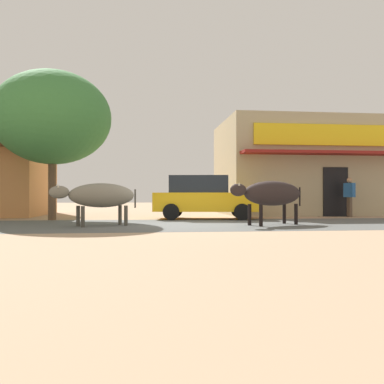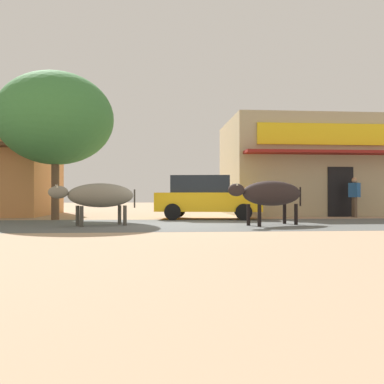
{
  "view_description": "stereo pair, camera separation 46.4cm",
  "coord_description": "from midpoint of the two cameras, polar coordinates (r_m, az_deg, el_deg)",
  "views": [
    {
      "loc": [
        -1.62,
        -13.06,
        0.9
      ],
      "look_at": [
        0.01,
        0.71,
        1.01
      ],
      "focal_mm": 39.88,
      "sensor_mm": 36.0,
      "label": 1
    },
    {
      "loc": [
        -1.16,
        -13.11,
        0.9
      ],
      "look_at": [
        0.01,
        0.71,
        1.01
      ],
      "focal_mm": 39.88,
      "sensor_mm": 36.0,
      "label": 2
    }
  ],
  "objects": [
    {
      "name": "asphalt_road",
      "position": [
        13.19,
        1.22,
        -4.35
      ],
      "size": [
        72.0,
        5.44,
        0.0
      ],
      "primitive_type": "cube",
      "color": "#535553",
      "rests_on": "ground"
    },
    {
      "name": "parked_hatchback_car",
      "position": [
        16.27,
        2.76,
        -0.65
      ],
      "size": [
        4.18,
        2.46,
        1.64
      ],
      "color": "#EDAE15",
      "rests_on": "ground"
    },
    {
      "name": "pedestrian_by_shop",
      "position": [
        18.69,
        21.57,
        -0.24
      ],
      "size": [
        0.44,
        0.61,
        1.63
      ],
      "color": "brown",
      "rests_on": "ground"
    },
    {
      "name": "cow_near_brown",
      "position": [
        12.81,
        -11.29,
        -0.49
      ],
      "size": [
        2.5,
        1.44,
        1.26
      ],
      "color": "slate",
      "rests_on": "ground"
    },
    {
      "name": "roadside_tree",
      "position": [
        16.64,
        -17.03,
        9.35
      ],
      "size": [
        4.25,
        4.25,
        5.43
      ],
      "color": "brown",
      "rests_on": "ground"
    },
    {
      "name": "ground",
      "position": [
        13.19,
        1.22,
        -4.36
      ],
      "size": [
        80.0,
        80.0,
        0.0
      ],
      "primitive_type": "plane",
      "color": "tan"
    },
    {
      "name": "storefront_right_club",
      "position": [
        21.44,
        15.17,
        3.13
      ],
      "size": [
        7.29,
        6.41,
        4.45
      ],
      "color": "tan",
      "rests_on": "ground"
    },
    {
      "name": "cow_far_dark",
      "position": [
        13.05,
        11.53,
        -0.23
      ],
      "size": [
        2.7,
        1.71,
        1.33
      ],
      "color": "#2B2220",
      "rests_on": "ground"
    }
  ]
}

